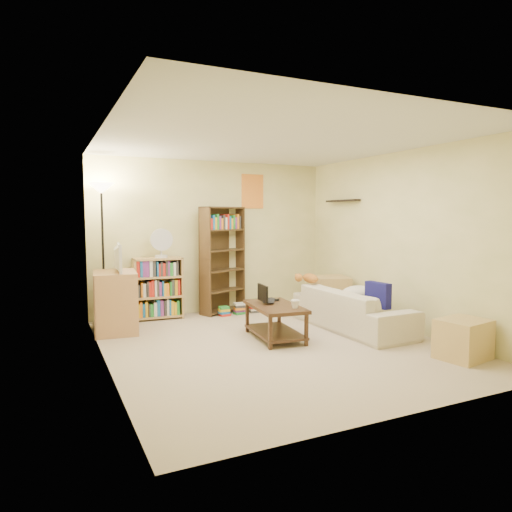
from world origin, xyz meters
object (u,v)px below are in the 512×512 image
mug (295,304)px  floor_lamp (102,213)px  tall_bookshelf (223,257)px  laptop (273,301)px  short_bookshelf (158,288)px  coffee_table (275,316)px  sofa (352,309)px  tv_stand (115,302)px  desk_fan (161,243)px  side_table (331,295)px  tabby_cat (308,278)px  television (114,258)px  end_cabinet (463,339)px

mug → floor_lamp: (-2.05, 1.96, 1.15)m
tall_bookshelf → floor_lamp: floor_lamp is taller
laptop → floor_lamp: bearing=83.0°
mug → short_bookshelf: size_ratio=0.13×
coffee_table → short_bookshelf: bearing=127.4°
sofa → mug: sofa is taller
tv_stand → desk_fan: bearing=38.5°
mug → side_table: bearing=42.3°
tabby_cat → short_bookshelf: size_ratio=0.47×
coffee_table → tv_stand: (-1.83, 1.26, 0.13)m
mug → floor_lamp: bearing=136.4°
tv_stand → television: size_ratio=1.25×
desk_fan → sofa: bearing=-37.6°
sofa → television: size_ratio=2.94×
laptop → tall_bookshelf: 1.71m
mug → short_bookshelf: short_bookshelf is taller
sofa → laptop: size_ratio=4.67×
laptop → tv_stand: bearing=89.6°
tabby_cat → tall_bookshelf: tall_bookshelf is taller
tall_bookshelf → side_table: bearing=-49.7°
tv_stand → short_bookshelf: short_bookshelf is taller
sofa → short_bookshelf: size_ratio=2.06×
coffee_table → tall_bookshelf: (-0.04, 1.80, 0.63)m
tall_bookshelf → television: bearing=174.6°
desk_fan → end_cabinet: 4.37m
laptop → tv_stand: size_ratio=0.51×
laptop → end_cabinet: bearing=-110.9°
television → desk_fan: (0.77, 0.49, 0.16)m
mug → short_bookshelf: 2.44m
coffee_table → laptop: (0.05, 0.16, 0.17)m
sofa → television: 3.39m
tabby_cat → floor_lamp: (-2.89, 0.91, 1.00)m
laptop → mug: size_ratio=3.33×
coffee_table → television: television is taller
tabby_cat → laptop: 1.09m
tabby_cat → end_cabinet: 2.49m
sofa → coffee_table: 1.23m
tabby_cat → sofa: bearing=-70.3°
television → tall_bookshelf: size_ratio=0.38×
floor_lamp → mug: bearing=-43.6°
floor_lamp → television: bearing=-75.6°
sofa → mug: size_ratio=15.57×
mug → tabby_cat: bearing=51.5°
laptop → short_bookshelf: (-1.16, 1.64, 0.02)m
laptop → television: television is taller
floor_lamp → coffee_table: bearing=-40.6°
floor_lamp → side_table: floor_lamp is taller
tabby_cat → tall_bookshelf: bearing=133.3°
tabby_cat → side_table: (0.58, 0.24, -0.34)m
sofa → mug: 1.17m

